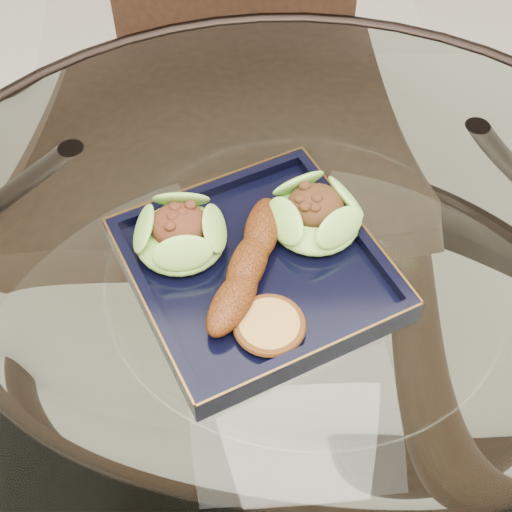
{
  "coord_description": "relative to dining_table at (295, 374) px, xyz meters",
  "views": [
    {
      "loc": [
        -0.09,
        -0.44,
        1.43
      ],
      "look_at": [
        -0.05,
        0.04,
        0.8
      ],
      "focal_mm": 50.0,
      "sensor_mm": 36.0,
      "label": 1
    }
  ],
  "objects": [
    {
      "name": "lettuce_wrap_right",
      "position": [
        0.03,
        0.1,
        0.2
      ],
      "size": [
        0.11,
        0.11,
        0.04
      ],
      "primitive_type": "ellipsoid",
      "rotation": [
        0.0,
        0.0,
        0.05
      ],
      "color": "#5EA22F",
      "rests_on": "navy_plate"
    },
    {
      "name": "dining_chair",
      "position": [
        -0.04,
        0.51,
        -0.04
      ],
      "size": [
        0.44,
        0.44,
        0.99
      ],
      "rotation": [
        0.0,
        0.0,
        -0.04
      ],
      "color": "#321C10",
      "rests_on": "ground"
    },
    {
      "name": "dining_table",
      "position": [
        0.0,
        0.0,
        0.0
      ],
      "size": [
        1.13,
        1.13,
        0.77
      ],
      "color": "white",
      "rests_on": "ground"
    },
    {
      "name": "roasted_plantain",
      "position": [
        -0.06,
        0.03,
        0.2
      ],
      "size": [
        0.11,
        0.19,
        0.04
      ],
      "primitive_type": "ellipsoid",
      "rotation": [
        0.0,
        0.0,
        1.18
      ],
      "color": "#6C2D0B",
      "rests_on": "navy_plate"
    },
    {
      "name": "crumb_patty",
      "position": [
        -0.04,
        -0.04,
        0.19
      ],
      "size": [
        0.07,
        0.07,
        0.01
      ],
      "primitive_type": "cylinder",
      "rotation": [
        0.0,
        0.0,
        0.0
      ],
      "color": "#C59141",
      "rests_on": "navy_plate"
    },
    {
      "name": "lettuce_wrap_left",
      "position": [
        -0.13,
        0.08,
        0.2
      ],
      "size": [
        0.14,
        0.14,
        0.04
      ],
      "primitive_type": "ellipsoid",
      "rotation": [
        0.0,
        0.0,
        -0.43
      ],
      "color": "#699E2D",
      "rests_on": "navy_plate"
    },
    {
      "name": "navy_plate",
      "position": [
        -0.05,
        0.04,
        0.17
      ],
      "size": [
        0.35,
        0.35,
        0.02
      ],
      "primitive_type": "cube",
      "rotation": [
        0.0,
        0.0,
        0.39
      ],
      "color": "black",
      "rests_on": "dining_table"
    }
  ]
}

